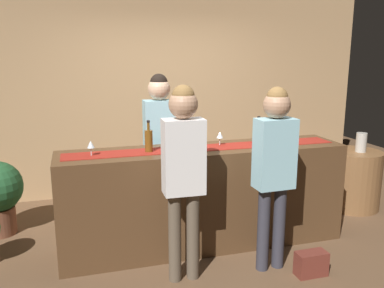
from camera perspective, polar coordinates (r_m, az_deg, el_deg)
The scene contains 15 objects.
ground_plane at distance 4.34m, azimuth 1.69°, elevation -13.87°, with size 10.00×10.00×0.00m, color brown.
back_wall at distance 5.74m, azimuth -4.14°, elevation 7.72°, with size 6.00×0.12×2.90m, color tan.
bar_counter at distance 4.14m, azimuth 1.74°, elevation -7.51°, with size 2.87×0.60×1.02m, color #543821.
counter_runner_cloth at distance 3.99m, azimuth 1.79°, elevation -0.54°, with size 2.72×0.28×0.01m, color maroon.
wine_bottle_green at distance 3.99m, azimuth -0.92°, elevation 1.07°, with size 0.07×0.07×0.30m.
wine_bottle_clear at distance 4.12m, azimuth 9.32°, elevation 1.27°, with size 0.07×0.07×0.30m.
wine_bottle_amber at distance 3.83m, azimuth -6.13°, elevation 0.51°, with size 0.07×0.07×0.30m.
wine_glass_near_customer at distance 3.76m, azimuth -14.09°, elevation -0.12°, with size 0.07×0.07×0.14m.
wine_glass_mid_counter at distance 4.09m, azimuth 3.96°, elevation 1.24°, with size 0.07×0.07×0.14m.
bartender at distance 4.45m, azimuth -4.57°, elevation 1.41°, with size 0.34×0.24×1.73m.
customer_sipping at distance 3.60m, azimuth 11.54°, elevation -2.27°, with size 0.35×0.23×1.67m.
customer_browsing at distance 3.34m, azimuth -1.20°, elevation -2.75°, with size 0.35×0.24×1.70m.
round_side_table at distance 5.57m, azimuth 21.75°, elevation -4.64°, with size 0.68×0.68×0.74m, color brown.
vase_on_side_table at distance 5.44m, azimuth 22.77°, elevation 0.21°, with size 0.13×0.13×0.24m, color #B7B2A8.
handbag at distance 3.89m, azimuth 16.47°, elevation -15.89°, with size 0.28×0.14×0.22m, color brown.
Camera 1 is at (-1.21, -3.69, 1.93)m, focal length 37.79 mm.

